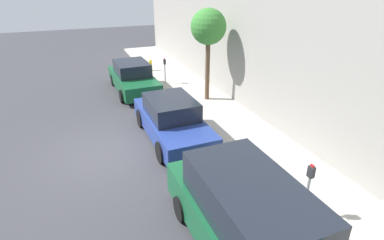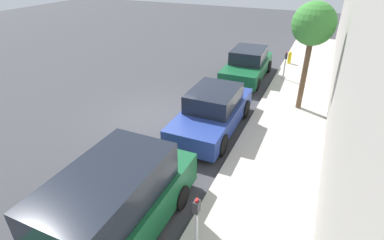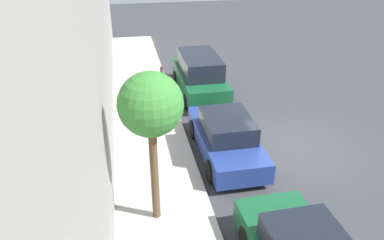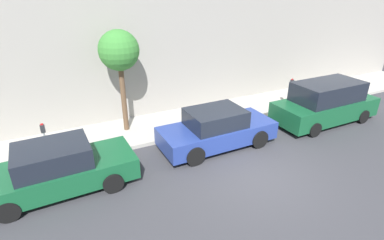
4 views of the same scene
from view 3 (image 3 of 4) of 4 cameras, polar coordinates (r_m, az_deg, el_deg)
name	(u,v)px [view 3 (image 3 of 4)]	position (r m, az deg, el deg)	size (l,w,h in m)	color
ground_plane	(286,147)	(14.19, 14.14, -3.98)	(60.00, 60.00, 0.00)	#38383D
sidewalk	(154,159)	(13.02, -5.78, -5.90)	(2.70, 32.00, 0.15)	#B2ADA3
parked_minivan_nearest	(200,75)	(17.86, 1.16, 6.85)	(2.02, 4.90, 1.90)	#14512D
parked_sedan_second	(226,137)	(12.99, 5.19, -2.62)	(1.92, 4.51, 1.54)	navy
parking_meter_near	(162,78)	(17.21, -4.63, 6.39)	(0.11, 0.15, 1.46)	#ADADB2
street_tree	(151,107)	(8.79, -6.31, 2.02)	(1.57, 1.57, 4.15)	brown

